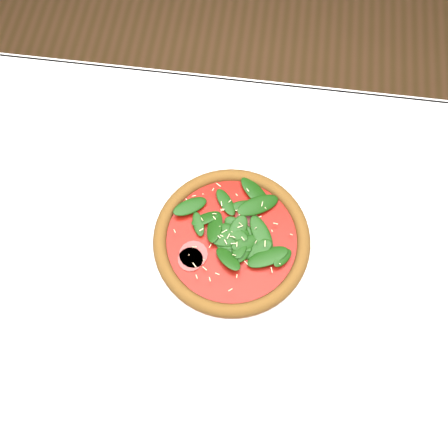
# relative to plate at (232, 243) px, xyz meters

# --- Properties ---
(ground) EXTENTS (6.00, 6.00, 0.00)m
(ground) POSITION_rel_plate_xyz_m (-0.03, -0.05, -0.76)
(ground) COLOR brown
(ground) RESTS_ON ground
(dining_table) EXTENTS (1.21, 0.81, 0.75)m
(dining_table) POSITION_rel_plate_xyz_m (-0.03, -0.05, -0.11)
(dining_table) COLOR white
(dining_table) RESTS_ON ground
(plate) EXTENTS (0.31, 0.31, 0.01)m
(plate) POSITION_rel_plate_xyz_m (0.00, 0.00, 0.00)
(plate) COLOR silver
(plate) RESTS_ON dining_table
(pizza) EXTENTS (0.35, 0.35, 0.04)m
(pizza) POSITION_rel_plate_xyz_m (0.00, 0.00, 0.02)
(pizza) COLOR brown
(pizza) RESTS_ON plate
(saucer_near) EXTENTS (0.13, 0.13, 0.01)m
(saucer_near) POSITION_rel_plate_xyz_m (0.28, -0.23, -0.00)
(saucer_near) COLOR silver
(saucer_near) RESTS_ON dining_table
(saucer_far) EXTENTS (0.13, 0.13, 0.01)m
(saucer_far) POSITION_rel_plate_xyz_m (0.32, 0.26, -0.00)
(saucer_far) COLOR silver
(saucer_far) RESTS_ON dining_table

